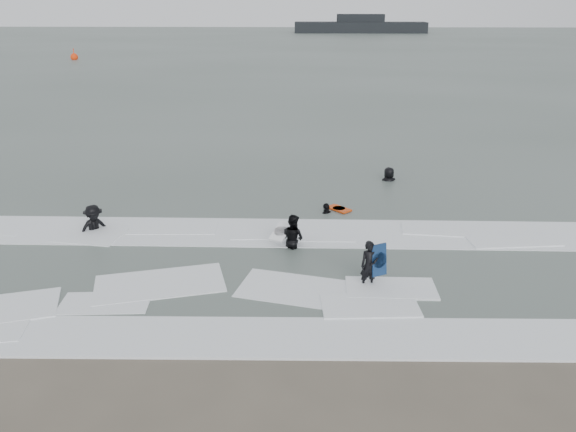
{
  "coord_description": "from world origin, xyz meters",
  "views": [
    {
      "loc": [
        0.52,
        -12.47,
        7.89
      ],
      "look_at": [
        0.0,
        5.0,
        1.1
      ],
      "focal_mm": 35.0,
      "sensor_mm": 36.0,
      "label": 1
    }
  ],
  "objects_px": {
    "surfer_wading": "(293,248)",
    "surfer_right_near": "(327,214)",
    "vessel_horizon": "(360,26)",
    "surfer_breaker": "(95,232)",
    "buoy": "(74,57)",
    "surfer_centre": "(368,287)",
    "surfer_right_far": "(389,182)"
  },
  "relations": [
    {
      "from": "surfer_breaker",
      "to": "surfer_right_far",
      "type": "relative_size",
      "value": 1.03
    },
    {
      "from": "surfer_centre",
      "to": "surfer_right_far",
      "type": "height_order",
      "value": "surfer_right_far"
    },
    {
      "from": "surfer_breaker",
      "to": "vessel_horizon",
      "type": "relative_size",
      "value": 0.06
    },
    {
      "from": "surfer_breaker",
      "to": "surfer_right_near",
      "type": "height_order",
      "value": "surfer_breaker"
    },
    {
      "from": "surfer_centre",
      "to": "surfer_wading",
      "type": "xyz_separation_m",
      "value": [
        -2.27,
        2.73,
        0.0
      ]
    },
    {
      "from": "surfer_breaker",
      "to": "surfer_wading",
      "type": "bearing_deg",
      "value": -50.96
    },
    {
      "from": "surfer_breaker",
      "to": "buoy",
      "type": "bearing_deg",
      "value": 70.05
    },
    {
      "from": "surfer_right_far",
      "to": "vessel_horizon",
      "type": "bearing_deg",
      "value": -106.96
    },
    {
      "from": "surfer_centre",
      "to": "surfer_breaker",
      "type": "distance_m",
      "value": 10.22
    },
    {
      "from": "surfer_right_near",
      "to": "surfer_breaker",
      "type": "bearing_deg",
      "value": -28.93
    },
    {
      "from": "surfer_centre",
      "to": "surfer_wading",
      "type": "relative_size",
      "value": 0.84
    },
    {
      "from": "surfer_wading",
      "to": "surfer_breaker",
      "type": "height_order",
      "value": "surfer_breaker"
    },
    {
      "from": "surfer_centre",
      "to": "surfer_right_near",
      "type": "height_order",
      "value": "surfer_right_near"
    },
    {
      "from": "surfer_centre",
      "to": "surfer_wading",
      "type": "bearing_deg",
      "value": 115.85
    },
    {
      "from": "surfer_centre",
      "to": "surfer_right_far",
      "type": "xyz_separation_m",
      "value": [
        2.0,
        10.23,
        0.0
      ]
    },
    {
      "from": "surfer_wading",
      "to": "vessel_horizon",
      "type": "bearing_deg",
      "value": -59.71
    },
    {
      "from": "surfer_wading",
      "to": "surfer_right_near",
      "type": "bearing_deg",
      "value": -74.79
    },
    {
      "from": "surfer_right_near",
      "to": "surfer_wading",
      "type": "bearing_deg",
      "value": 25.97
    },
    {
      "from": "surfer_wading",
      "to": "surfer_right_far",
      "type": "bearing_deg",
      "value": -83.22
    },
    {
      "from": "surfer_wading",
      "to": "surfer_centre",
      "type": "bearing_deg",
      "value": 166.15
    },
    {
      "from": "surfer_right_near",
      "to": "buoy",
      "type": "distance_m",
      "value": 66.54
    },
    {
      "from": "vessel_horizon",
      "to": "surfer_breaker",
      "type": "bearing_deg",
      "value": -99.39
    },
    {
      "from": "buoy",
      "to": "surfer_right_near",
      "type": "bearing_deg",
      "value": -60.68
    },
    {
      "from": "surfer_wading",
      "to": "surfer_breaker",
      "type": "xyz_separation_m",
      "value": [
        -7.19,
        1.16,
        0.0
      ]
    },
    {
      "from": "surfer_centre",
      "to": "surfer_wading",
      "type": "distance_m",
      "value": 3.55
    },
    {
      "from": "surfer_wading",
      "to": "buoy",
      "type": "relative_size",
      "value": 1.06
    },
    {
      "from": "surfer_wading",
      "to": "buoy",
      "type": "bearing_deg",
      "value": -26.5
    },
    {
      "from": "surfer_wading",
      "to": "vessel_horizon",
      "type": "xyz_separation_m",
      "value": [
        13.65,
        127.19,
        1.6
      ]
    },
    {
      "from": "surfer_breaker",
      "to": "surfer_right_near",
      "type": "relative_size",
      "value": 1.18
    },
    {
      "from": "surfer_right_near",
      "to": "surfer_right_far",
      "type": "bearing_deg",
      "value": -168.09
    },
    {
      "from": "surfer_centre",
      "to": "vessel_horizon",
      "type": "distance_m",
      "value": 130.42
    },
    {
      "from": "surfer_right_near",
      "to": "vessel_horizon",
      "type": "xyz_separation_m",
      "value": [
        12.39,
        123.94,
        1.6
      ]
    }
  ]
}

